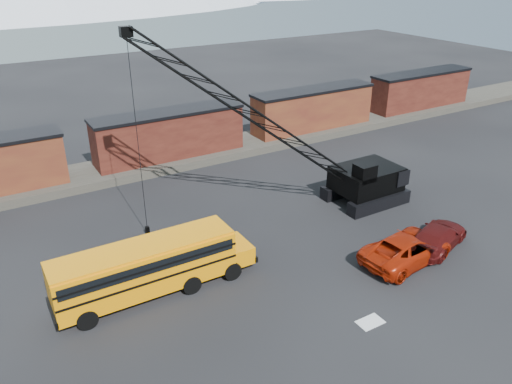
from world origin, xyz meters
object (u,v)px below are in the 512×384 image
school_bus (151,266)px  red_pickup (407,248)px  maroon_suv (437,237)px  crawler_crane (257,117)px

school_bus → red_pickup: school_bus is taller
maroon_suv → crawler_crane: 14.15m
red_pickup → crawler_crane: 12.79m
school_bus → crawler_crane: size_ratio=0.60×
maroon_suv → crawler_crane: size_ratio=0.29×
crawler_crane → school_bus: bearing=-154.3°
school_bus → red_pickup: bearing=-18.8°
red_pickup → maroon_suv: size_ratio=1.15×
maroon_suv → school_bus: bearing=56.2°
red_pickup → school_bus: bearing=65.3°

